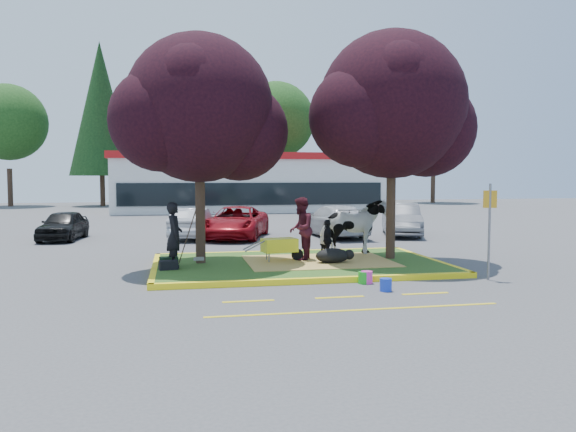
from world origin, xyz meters
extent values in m
plane|color=#424244|center=(0.00, 0.00, 0.00)|extent=(90.00, 90.00, 0.00)
cube|color=#254816|center=(0.00, 0.00, 0.07)|extent=(8.00, 5.00, 0.15)
cube|color=yellow|center=(0.00, -2.58, 0.07)|extent=(8.30, 0.16, 0.15)
cube|color=yellow|center=(0.00, 2.58, 0.07)|extent=(8.30, 0.16, 0.15)
cube|color=yellow|center=(-4.08, 0.00, 0.07)|extent=(0.16, 5.30, 0.15)
cube|color=yellow|center=(4.08, 0.00, 0.07)|extent=(0.16, 5.30, 0.15)
cube|color=tan|center=(0.60, 0.00, 0.15)|extent=(4.20, 3.00, 0.01)
cylinder|color=black|center=(-2.80, 0.40, 1.91)|extent=(0.28, 0.28, 3.53)
sphere|color=black|center=(-2.80, 0.40, 4.56)|extent=(4.20, 4.20, 4.20)
sphere|color=black|center=(-1.64, 0.60, 3.93)|extent=(2.86, 2.86, 2.86)
sphere|color=black|center=(-3.85, 0.10, 4.18)|extent=(2.86, 2.86, 2.86)
cylinder|color=black|center=(2.90, 0.20, 2.00)|extent=(0.28, 0.28, 3.70)
sphere|color=black|center=(2.90, 0.20, 4.77)|extent=(4.40, 4.40, 4.40)
sphere|color=black|center=(4.11, 0.40, 4.11)|extent=(2.99, 2.99, 2.99)
sphere|color=black|center=(1.80, -0.10, 4.37)|extent=(2.99, 2.99, 2.99)
cube|color=yellow|center=(-2.00, -4.20, 0.00)|extent=(1.10, 0.12, 0.01)
cube|color=yellow|center=(0.00, -4.20, 0.00)|extent=(1.10, 0.12, 0.01)
cube|color=yellow|center=(2.00, -4.20, 0.00)|extent=(1.10, 0.12, 0.01)
cube|color=yellow|center=(0.00, -5.40, 0.00)|extent=(6.00, 0.10, 0.01)
cube|color=silver|center=(2.00, 28.00, 2.00)|extent=(20.00, 8.00, 4.00)
cube|color=#AD1214|center=(2.00, 28.00, 4.15)|extent=(20.40, 8.40, 0.50)
cube|color=black|center=(2.00, 23.95, 1.40)|extent=(19.00, 0.10, 1.60)
cylinder|color=black|center=(-18.00, 38.00, 1.68)|extent=(0.44, 0.44, 3.36)
sphere|color=#143811|center=(-18.00, 38.00, 7.44)|extent=(6.72, 6.72, 6.72)
cylinder|color=black|center=(-10.00, 37.00, 1.96)|extent=(0.44, 0.44, 3.92)
cone|color=black|center=(-10.00, 37.00, 8.68)|extent=(5.60, 5.60, 11.90)
cylinder|color=black|center=(-2.00, 38.50, 1.54)|extent=(0.44, 0.44, 3.08)
sphere|color=#143811|center=(-2.00, 38.50, 6.82)|extent=(6.16, 6.16, 6.16)
cylinder|color=black|center=(6.00, 37.50, 1.82)|extent=(0.44, 0.44, 3.64)
sphere|color=#143811|center=(6.00, 37.50, 8.06)|extent=(7.28, 7.28, 7.28)
cylinder|color=black|center=(14.00, 38.00, 1.75)|extent=(0.44, 0.44, 3.50)
cone|color=black|center=(14.00, 38.00, 7.75)|extent=(5.00, 5.00, 10.62)
cylinder|color=black|center=(22.00, 37.00, 1.61)|extent=(0.44, 0.44, 3.22)
sphere|color=#143811|center=(22.00, 37.00, 7.13)|extent=(6.44, 6.44, 6.44)
imported|color=white|center=(2.01, 1.07, 1.04)|extent=(2.20, 1.21, 1.77)
ellipsoid|color=black|center=(0.91, -0.41, 0.37)|extent=(1.12, 0.85, 0.43)
imported|color=black|center=(-3.53, -0.31, 1.04)|extent=(0.47, 0.68, 1.78)
imported|color=#45131E|center=(0.14, 0.36, 1.09)|extent=(0.98, 1.10, 1.87)
imported|color=black|center=(0.92, 0.22, 0.76)|extent=(0.42, 0.75, 1.21)
cylinder|color=black|center=(0.02, 0.26, 0.33)|extent=(0.36, 0.13, 0.35)
cylinder|color=slate|center=(-0.86, 0.05, 0.28)|extent=(0.04, 0.04, 0.26)
cylinder|color=slate|center=(-0.86, 0.48, 0.28)|extent=(0.04, 0.04, 0.26)
cube|color=yellow|center=(-0.52, 0.26, 0.62)|extent=(1.07, 0.76, 0.39)
cylinder|color=slate|center=(-1.26, 0.05, 0.64)|extent=(0.64, 0.16, 0.33)
cylinder|color=slate|center=(-1.26, 0.48, 0.64)|extent=(0.64, 0.16, 0.33)
cube|color=black|center=(-3.70, -0.64, 0.27)|extent=(0.53, 0.36, 0.25)
cube|color=black|center=(-3.70, -0.15, 0.28)|extent=(0.53, 0.35, 0.27)
cylinder|color=slate|center=(4.30, -2.94, 1.23)|extent=(0.06, 0.06, 2.45)
cube|color=orange|center=(4.30, -2.94, 2.06)|extent=(0.34, 0.10, 0.44)
cylinder|color=green|center=(1.03, -2.80, 0.15)|extent=(0.33, 0.33, 0.29)
cylinder|color=#F235B1|center=(1.10, -2.80, 0.15)|extent=(0.29, 0.29, 0.31)
cylinder|color=blue|center=(1.23, -3.77, 0.15)|extent=(0.30, 0.30, 0.30)
imported|color=black|center=(-8.10, 8.80, 0.62)|extent=(1.80, 3.74, 1.23)
imported|color=#A5A8AD|center=(-2.81, 8.34, 0.65)|extent=(2.16, 4.16, 1.31)
imported|color=maroon|center=(-0.98, 8.08, 0.68)|extent=(3.59, 5.33, 1.36)
imported|color=silver|center=(3.33, 7.88, 0.69)|extent=(2.38, 4.93, 1.38)
imported|color=slate|center=(6.39, 7.72, 0.72)|extent=(2.77, 4.60, 1.43)
camera|label=1|loc=(-3.46, -15.81, 2.62)|focal=35.00mm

